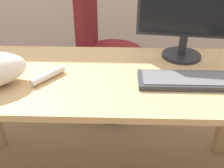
# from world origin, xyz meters

# --- Properties ---
(desk) EXTENTS (1.57, 0.64, 0.70)m
(desk) POSITION_xyz_m (0.00, 0.00, 0.60)
(desk) COLOR tan
(desk) RESTS_ON ground_plane
(office_chair) EXTENTS (0.49, 0.48, 0.90)m
(office_chair) POSITION_xyz_m (-0.03, 0.74, 0.38)
(office_chair) COLOR black
(office_chair) RESTS_ON ground_plane
(monitor) EXTENTS (0.48, 0.20, 0.41)m
(monitor) POSITION_xyz_m (0.39, 0.21, 0.93)
(monitor) COLOR #232328
(monitor) RESTS_ON desk
(keyboard) EXTENTS (0.44, 0.15, 0.03)m
(keyboard) POSITION_xyz_m (0.37, -0.06, 0.72)
(keyboard) COLOR #333338
(keyboard) RESTS_ON desk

